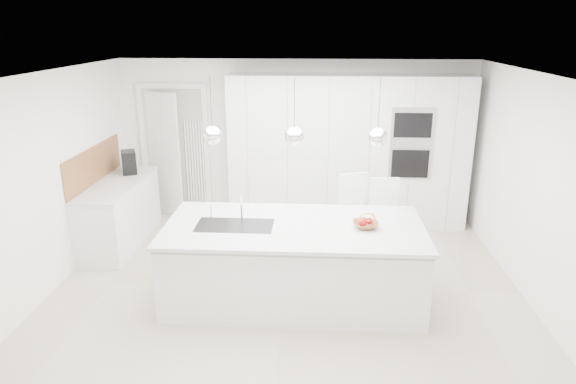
# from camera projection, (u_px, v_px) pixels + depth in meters

# --- Properties ---
(floor) EXTENTS (5.50, 5.50, 0.00)m
(floor) POSITION_uv_depth(u_px,v_px,m) (287.00, 287.00, 6.14)
(floor) COLOR #BCB098
(floor) RESTS_ON ground
(wall_back) EXTENTS (5.50, 0.00, 5.50)m
(wall_back) POSITION_uv_depth(u_px,v_px,m) (296.00, 140.00, 8.13)
(wall_back) COLOR white
(wall_back) RESTS_ON ground
(wall_left) EXTENTS (0.00, 5.00, 5.00)m
(wall_left) POSITION_uv_depth(u_px,v_px,m) (49.00, 183.00, 5.91)
(wall_left) COLOR white
(wall_left) RESTS_ON ground
(ceiling) EXTENTS (5.50, 5.50, 0.00)m
(ceiling) POSITION_uv_depth(u_px,v_px,m) (286.00, 74.00, 5.37)
(ceiling) COLOR white
(ceiling) RESTS_ON wall_back
(tall_cabinets) EXTENTS (3.60, 0.60, 2.30)m
(tall_cabinets) POSITION_uv_depth(u_px,v_px,m) (348.00, 151.00, 7.83)
(tall_cabinets) COLOR white
(tall_cabinets) RESTS_ON floor
(oven_stack) EXTENTS (0.62, 0.04, 1.05)m
(oven_stack) POSITION_uv_depth(u_px,v_px,m) (411.00, 144.00, 7.42)
(oven_stack) COLOR #A5A5A8
(oven_stack) RESTS_ON tall_cabinets
(doorway_frame) EXTENTS (1.11, 0.08, 2.13)m
(doorway_frame) POSITION_uv_depth(u_px,v_px,m) (175.00, 153.00, 8.28)
(doorway_frame) COLOR white
(doorway_frame) RESTS_ON floor
(hallway_door) EXTENTS (0.76, 0.38, 2.00)m
(hallway_door) POSITION_uv_depth(u_px,v_px,m) (159.00, 154.00, 8.25)
(hallway_door) COLOR white
(hallway_door) RESTS_ON floor
(radiator) EXTENTS (0.32, 0.04, 1.40)m
(radiator) POSITION_uv_depth(u_px,v_px,m) (195.00, 164.00, 8.30)
(radiator) COLOR white
(radiator) RESTS_ON floor
(left_base_cabinets) EXTENTS (0.60, 1.80, 0.86)m
(left_base_cabinets) POSITION_uv_depth(u_px,v_px,m) (120.00, 214.00, 7.29)
(left_base_cabinets) COLOR white
(left_base_cabinets) RESTS_ON floor
(left_worktop) EXTENTS (0.62, 1.82, 0.04)m
(left_worktop) POSITION_uv_depth(u_px,v_px,m) (117.00, 184.00, 7.15)
(left_worktop) COLOR silver
(left_worktop) RESTS_ON left_base_cabinets
(oak_backsplash) EXTENTS (0.02, 1.80, 0.50)m
(oak_backsplash) POSITION_uv_depth(u_px,v_px,m) (94.00, 165.00, 7.08)
(oak_backsplash) COLOR #976138
(oak_backsplash) RESTS_ON wall_left
(island_base) EXTENTS (2.80, 1.20, 0.86)m
(island_base) POSITION_uv_depth(u_px,v_px,m) (294.00, 266.00, 5.72)
(island_base) COLOR white
(island_base) RESTS_ON floor
(island_worktop) EXTENTS (2.84, 1.40, 0.04)m
(island_worktop) POSITION_uv_depth(u_px,v_px,m) (294.00, 227.00, 5.63)
(island_worktop) COLOR silver
(island_worktop) RESTS_ON island_base
(island_sink) EXTENTS (0.84, 0.44, 0.18)m
(island_sink) POSITION_uv_depth(u_px,v_px,m) (235.00, 232.00, 5.63)
(island_sink) COLOR #3F3F42
(island_sink) RESTS_ON island_worktop
(island_tap) EXTENTS (0.02, 0.02, 0.30)m
(island_tap) POSITION_uv_depth(u_px,v_px,m) (241.00, 206.00, 5.75)
(island_tap) COLOR white
(island_tap) RESTS_ON island_worktop
(pendant_left) EXTENTS (0.20, 0.20, 0.20)m
(pendant_left) POSITION_uv_depth(u_px,v_px,m) (212.00, 135.00, 5.31)
(pendant_left) COLOR white
(pendant_left) RESTS_ON ceiling
(pendant_mid) EXTENTS (0.20, 0.20, 0.20)m
(pendant_mid) POSITION_uv_depth(u_px,v_px,m) (294.00, 136.00, 5.26)
(pendant_mid) COLOR white
(pendant_mid) RESTS_ON ceiling
(pendant_right) EXTENTS (0.20, 0.20, 0.20)m
(pendant_right) POSITION_uv_depth(u_px,v_px,m) (378.00, 137.00, 5.22)
(pendant_right) COLOR white
(pendant_right) RESTS_ON ceiling
(fruit_bowl) EXTENTS (0.30, 0.30, 0.07)m
(fruit_bowl) POSITION_uv_depth(u_px,v_px,m) (366.00, 225.00, 5.54)
(fruit_bowl) COLOR #976138
(fruit_bowl) RESTS_ON island_worktop
(espresso_machine) EXTENTS (0.30, 0.36, 0.33)m
(espresso_machine) POSITION_uv_depth(u_px,v_px,m) (129.00, 162.00, 7.55)
(espresso_machine) COLOR black
(espresso_machine) RESTS_ON left_worktop
(bar_stool_left) EXTENTS (0.55, 0.65, 1.21)m
(bar_stool_left) POSITION_uv_depth(u_px,v_px,m) (353.00, 224.00, 6.46)
(bar_stool_left) COLOR white
(bar_stool_left) RESTS_ON floor
(bar_stool_right) EXTENTS (0.41, 0.55, 1.17)m
(bar_stool_right) POSITION_uv_depth(u_px,v_px,m) (384.00, 226.00, 6.43)
(bar_stool_right) COLOR white
(bar_stool_right) RESTS_ON floor
(apple_a) EXTENTS (0.08, 0.08, 0.08)m
(apple_a) POSITION_uv_depth(u_px,v_px,m) (363.00, 222.00, 5.51)
(apple_a) COLOR #9E1013
(apple_a) RESTS_ON fruit_bowl
(apple_b) EXTENTS (0.09, 0.09, 0.09)m
(apple_b) POSITION_uv_depth(u_px,v_px,m) (363.00, 223.00, 5.49)
(apple_b) COLOR #9E1013
(apple_b) RESTS_ON fruit_bowl
(apple_c) EXTENTS (0.07, 0.07, 0.07)m
(apple_c) POSITION_uv_depth(u_px,v_px,m) (370.00, 221.00, 5.56)
(apple_c) COLOR #9E1013
(apple_c) RESTS_ON fruit_bowl
(apple_extra_3) EXTENTS (0.08, 0.08, 0.08)m
(apple_extra_3) POSITION_uv_depth(u_px,v_px,m) (363.00, 221.00, 5.55)
(apple_extra_3) COLOR #9E1013
(apple_extra_3) RESTS_ON fruit_bowl
(banana_bunch) EXTENTS (0.22, 0.16, 0.20)m
(banana_bunch) POSITION_uv_depth(u_px,v_px,m) (367.00, 217.00, 5.54)
(banana_bunch) COLOR yellow
(banana_bunch) RESTS_ON fruit_bowl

